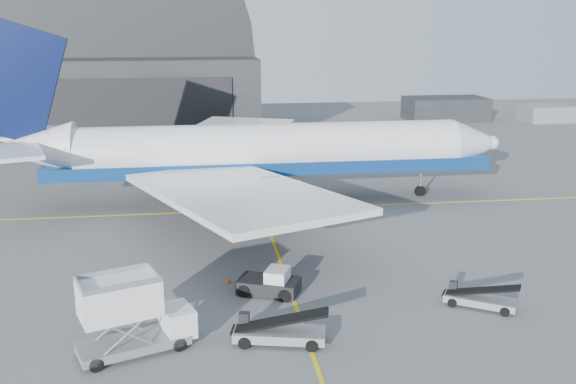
{
  "coord_description": "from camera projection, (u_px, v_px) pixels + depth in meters",
  "views": [
    {
      "loc": [
        -5.47,
        -37.38,
        17.06
      ],
      "look_at": [
        0.97,
        9.3,
        4.5
      ],
      "focal_mm": 40.0,
      "sensor_mm": 36.0,
      "label": 1
    }
  ],
  "objects": [
    {
      "name": "belt_loader_b",
      "position": [
        479.0,
        299.0,
        39.46
      ],
      "size": [
        4.39,
        3.49,
        1.73
      ],
      "rotation": [
        0.0,
        0.0,
        -0.56
      ],
      "color": "gray",
      "rests_on": "ground"
    },
    {
      "name": "hangar",
      "position": [
        89.0,
        72.0,
        97.7
      ],
      "size": [
        50.0,
        28.3,
        28.0
      ],
      "color": "black",
      "rests_on": "ground"
    },
    {
      "name": "pushback_tug",
      "position": [
        271.0,
        284.0,
        41.4
      ],
      "size": [
        4.38,
        3.47,
        1.78
      ],
      "rotation": [
        0.0,
        0.0,
        -0.4
      ],
      "color": "black",
      "rests_on": "ground"
    },
    {
      "name": "ground",
      "position": [
        293.0,
        298.0,
        40.9
      ],
      "size": [
        200.0,
        200.0,
        0.0
      ],
      "primitive_type": "plane",
      "color": "#565659",
      "rests_on": "ground"
    },
    {
      "name": "distant_bldg_b",
      "position": [
        545.0,
        121.0,
        113.25
      ],
      "size": [
        8.0,
        6.0,
        2.8
      ],
      "primitive_type": "cube",
      "color": "gray",
      "rests_on": "ground"
    },
    {
      "name": "airliner",
      "position": [
        250.0,
        152.0,
        61.35
      ],
      "size": [
        50.48,
        48.95,
        17.71
      ],
      "color": "white",
      "rests_on": "ground"
    },
    {
      "name": "belt_loader_a",
      "position": [
        278.0,
        332.0,
        35.04
      ],
      "size": [
        5.44,
        2.78,
        2.03
      ],
      "rotation": [
        0.0,
        0.0,
        -0.22
      ],
      "color": "gray",
      "rests_on": "ground"
    },
    {
      "name": "distant_bldg_a",
      "position": [
        445.0,
        120.0,
        114.83
      ],
      "size": [
        14.0,
        8.0,
        4.0
      ],
      "primitive_type": "cube",
      "color": "black",
      "rests_on": "ground"
    },
    {
      "name": "catering_truck",
      "position": [
        131.0,
        316.0,
        33.59
      ],
      "size": [
        6.5,
        4.25,
        4.19
      ],
      "rotation": [
        0.0,
        0.0,
        0.36
      ],
      "color": "gray",
      "rests_on": "ground"
    },
    {
      "name": "traffic_cone",
      "position": [
        228.0,
        280.0,
        43.2
      ],
      "size": [
        0.31,
        0.31,
        0.45
      ],
      "color": "#F24A07",
      "rests_on": "ground"
    },
    {
      "name": "taxi_lines",
      "position": [
        271.0,
        234.0,
        53.02
      ],
      "size": [
        80.0,
        42.12,
        0.02
      ],
      "color": "gold",
      "rests_on": "ground"
    }
  ]
}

